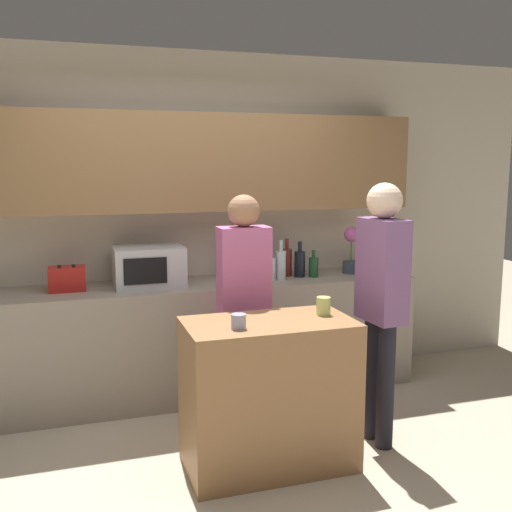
% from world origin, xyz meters
% --- Properties ---
extents(ground_plane, '(14.00, 14.00, 0.00)m').
position_xyz_m(ground_plane, '(0.00, 0.00, 0.00)').
color(ground_plane, '#BCAD93').
extents(back_wall, '(6.40, 0.40, 2.70)m').
position_xyz_m(back_wall, '(0.00, 1.66, 1.54)').
color(back_wall, beige).
rests_on(back_wall, ground_plane).
extents(back_counter, '(3.60, 0.62, 0.90)m').
position_xyz_m(back_counter, '(0.00, 1.39, 0.45)').
color(back_counter, gray).
rests_on(back_counter, ground_plane).
extents(kitchen_island, '(1.00, 0.55, 0.91)m').
position_xyz_m(kitchen_island, '(0.22, 0.15, 0.45)').
color(kitchen_island, '#996B42').
rests_on(kitchen_island, ground_plane).
extents(microwave, '(0.52, 0.39, 0.30)m').
position_xyz_m(microwave, '(-0.31, 1.41, 1.05)').
color(microwave, '#B7BABC').
rests_on(microwave, back_counter).
extents(toaster, '(0.26, 0.16, 0.18)m').
position_xyz_m(toaster, '(-0.91, 1.41, 0.99)').
color(toaster, '#B21E19').
rests_on(toaster, back_counter).
extents(potted_plant, '(0.14, 0.14, 0.40)m').
position_xyz_m(potted_plant, '(1.39, 1.41, 1.10)').
color(potted_plant, '#333D4C').
rests_on(potted_plant, back_counter).
extents(bottle_0, '(0.09, 0.09, 0.25)m').
position_xyz_m(bottle_0, '(0.34, 1.51, 1.00)').
color(bottle_0, '#194723').
rests_on(bottle_0, back_counter).
extents(bottle_1, '(0.08, 0.08, 0.25)m').
position_xyz_m(bottle_1, '(0.45, 1.38, 1.00)').
color(bottle_1, '#472814').
rests_on(bottle_1, back_counter).
extents(bottle_2, '(0.08, 0.08, 0.26)m').
position_xyz_m(bottle_2, '(0.53, 1.39, 1.00)').
color(bottle_2, '#472814').
rests_on(bottle_2, back_counter).
extents(bottle_3, '(0.08, 0.08, 0.25)m').
position_xyz_m(bottle_3, '(0.64, 1.32, 1.00)').
color(bottle_3, silver).
rests_on(bottle_3, back_counter).
extents(bottle_4, '(0.08, 0.08, 0.32)m').
position_xyz_m(bottle_4, '(0.73, 1.33, 1.02)').
color(bottle_4, silver).
rests_on(bottle_4, back_counter).
extents(bottle_5, '(0.08, 0.08, 0.31)m').
position_xyz_m(bottle_5, '(0.82, 1.46, 1.02)').
color(bottle_5, maroon).
rests_on(bottle_5, back_counter).
extents(bottle_6, '(0.09, 0.09, 0.29)m').
position_xyz_m(bottle_6, '(0.91, 1.39, 1.01)').
color(bottle_6, black).
rests_on(bottle_6, back_counter).
extents(bottle_7, '(0.08, 0.08, 0.22)m').
position_xyz_m(bottle_7, '(1.02, 1.36, 0.98)').
color(bottle_7, '#194723').
rests_on(bottle_7, back_counter).
extents(cup_0, '(0.09, 0.09, 0.11)m').
position_xyz_m(cup_0, '(0.58, 0.19, 0.96)').
color(cup_0, '#C3D97A').
rests_on(cup_0, kitchen_island).
extents(cup_1, '(0.09, 0.09, 0.08)m').
position_xyz_m(cup_1, '(-0.00, 0.05, 0.95)').
color(cup_1, '#99A0C6').
rests_on(cup_1, kitchen_island).
extents(person_left, '(0.22, 0.35, 1.70)m').
position_xyz_m(person_left, '(1.00, 0.22, 1.02)').
color(person_left, black).
rests_on(person_left, ground_plane).
extents(person_center, '(0.34, 0.21, 1.62)m').
position_xyz_m(person_center, '(0.22, 0.69, 0.96)').
color(person_center, black).
rests_on(person_center, ground_plane).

